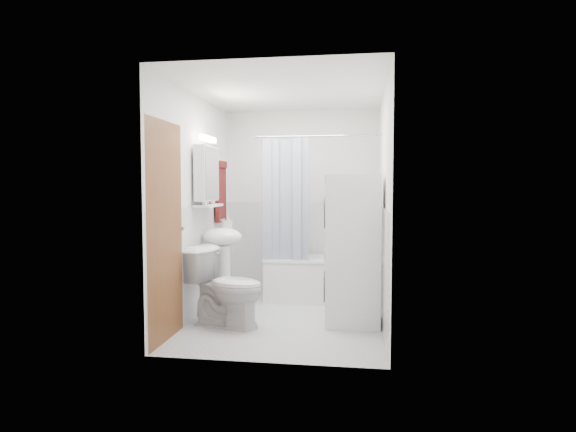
# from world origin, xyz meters

# --- Properties ---
(floor) EXTENTS (2.60, 2.60, 0.00)m
(floor) POSITION_xyz_m (0.00, 0.00, 0.00)
(floor) COLOR silver
(floor) RESTS_ON ground
(room_walls) EXTENTS (2.60, 2.60, 2.60)m
(room_walls) POSITION_xyz_m (0.00, 0.00, 1.49)
(room_walls) COLOR white
(room_walls) RESTS_ON ground
(wainscot) EXTENTS (1.98, 2.58, 2.58)m
(wainscot) POSITION_xyz_m (0.00, 0.29, 0.60)
(wainscot) COLOR white
(wainscot) RESTS_ON ground
(door) EXTENTS (0.05, 2.00, 2.00)m
(door) POSITION_xyz_m (-0.95, -0.55, 1.00)
(door) COLOR brown
(door) RESTS_ON ground
(bathtub) EXTENTS (1.39, 0.66, 0.53)m
(bathtub) POSITION_xyz_m (0.30, 0.92, 0.29)
(bathtub) COLOR white
(bathtub) RESTS_ON ground
(tub_spout) EXTENTS (0.04, 0.12, 0.04)m
(tub_spout) POSITION_xyz_m (0.50, 1.25, 0.85)
(tub_spout) COLOR silver
(tub_spout) RESTS_ON room_walls
(curtain_rod) EXTENTS (1.57, 0.02, 0.02)m
(curtain_rod) POSITION_xyz_m (0.30, 0.65, 2.00)
(curtain_rod) COLOR silver
(curtain_rod) RESTS_ON room_walls
(shower_curtain) EXTENTS (0.55, 0.02, 1.45)m
(shower_curtain) POSITION_xyz_m (-0.11, 0.65, 1.25)
(shower_curtain) COLOR #15234A
(shower_curtain) RESTS_ON curtain_rod
(sink) EXTENTS (0.44, 0.37, 1.04)m
(sink) POSITION_xyz_m (-0.75, 0.18, 0.70)
(sink) COLOR white
(sink) RESTS_ON ground
(medicine_cabinet) EXTENTS (0.13, 0.50, 0.71)m
(medicine_cabinet) POSITION_xyz_m (-0.90, 0.10, 1.57)
(medicine_cabinet) COLOR white
(medicine_cabinet) RESTS_ON room_walls
(shelf) EXTENTS (0.18, 0.54, 0.02)m
(shelf) POSITION_xyz_m (-0.89, 0.10, 1.20)
(shelf) COLOR silver
(shelf) RESTS_ON room_walls
(shower_caddy) EXTENTS (0.22, 0.06, 0.02)m
(shower_caddy) POSITION_xyz_m (0.55, 1.24, 1.15)
(shower_caddy) COLOR silver
(shower_caddy) RESTS_ON room_walls
(towel) EXTENTS (0.07, 0.31, 0.76)m
(towel) POSITION_xyz_m (-0.94, 0.75, 1.36)
(towel) COLOR #51151A
(towel) RESTS_ON room_walls
(washer_dryer) EXTENTS (0.58, 0.57, 1.53)m
(washer_dryer) POSITION_xyz_m (0.68, -0.07, 0.76)
(washer_dryer) COLOR white
(washer_dryer) RESTS_ON ground
(toilet) EXTENTS (0.88, 0.64, 0.78)m
(toilet) POSITION_xyz_m (-0.57, -0.34, 0.39)
(toilet) COLOR white
(toilet) RESTS_ON ground
(soap_pump) EXTENTS (0.08, 0.17, 0.08)m
(soap_pump) POSITION_xyz_m (-0.71, 0.25, 0.95)
(soap_pump) COLOR gray
(soap_pump) RESTS_ON sink
(shelf_bottle) EXTENTS (0.07, 0.18, 0.07)m
(shelf_bottle) POSITION_xyz_m (-0.89, -0.05, 1.25)
(shelf_bottle) COLOR gray
(shelf_bottle) RESTS_ON shelf
(shelf_cup) EXTENTS (0.10, 0.09, 0.10)m
(shelf_cup) POSITION_xyz_m (-0.89, 0.22, 1.26)
(shelf_cup) COLOR gray
(shelf_cup) RESTS_ON shelf
(shampoo_a) EXTENTS (0.13, 0.17, 0.13)m
(shampoo_a) POSITION_xyz_m (0.35, 1.24, 1.23)
(shampoo_a) COLOR gray
(shampoo_a) RESTS_ON shower_caddy
(shampoo_b) EXTENTS (0.08, 0.21, 0.08)m
(shampoo_b) POSITION_xyz_m (0.47, 1.24, 1.20)
(shampoo_b) COLOR #2F269A
(shampoo_b) RESTS_ON shower_caddy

